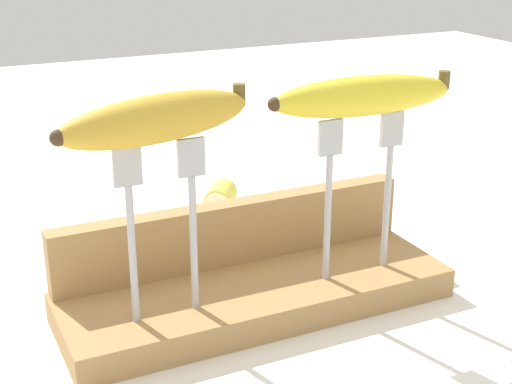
# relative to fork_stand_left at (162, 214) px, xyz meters

# --- Properties ---
(ground_plane) EXTENTS (3.00, 3.00, 0.00)m
(ground_plane) POSITION_rel_fork_stand_left_xyz_m (0.11, 0.02, -0.13)
(ground_plane) COLOR white
(wooden_board) EXTENTS (0.41, 0.14, 0.03)m
(wooden_board) POSITION_rel_fork_stand_left_xyz_m (0.11, 0.02, -0.12)
(wooden_board) COLOR #A87F4C
(wooden_board) RESTS_ON ground
(board_backstop) EXTENTS (0.40, 0.02, 0.07)m
(board_backstop) POSITION_rel_fork_stand_left_xyz_m (0.11, 0.08, -0.07)
(board_backstop) COLOR #A87F4C
(board_backstop) RESTS_ON wooden_board
(fork_stand_left) EXTENTS (0.09, 0.01, 0.17)m
(fork_stand_left) POSITION_rel_fork_stand_left_xyz_m (0.00, 0.00, 0.00)
(fork_stand_left) COLOR #B2B2B7
(fork_stand_left) RESTS_ON wooden_board
(fork_stand_right) EXTENTS (0.10, 0.01, 0.17)m
(fork_stand_right) POSITION_rel_fork_stand_left_xyz_m (0.21, -0.00, 0.00)
(fork_stand_right) COLOR #B2B2B7
(fork_stand_right) RESTS_ON wooden_board
(banana_raised_left) EXTENTS (0.20, 0.09, 0.04)m
(banana_raised_left) POSITION_rel_fork_stand_left_xyz_m (-0.00, -0.00, 0.09)
(banana_raised_left) COLOR gold
(banana_raised_left) RESTS_ON fork_stand_left
(banana_raised_right) EXTENTS (0.20, 0.05, 0.04)m
(banana_raised_right) POSITION_rel_fork_stand_left_xyz_m (0.21, 0.00, 0.09)
(banana_raised_right) COLOR yellow
(banana_raised_right) RESTS_ON fork_stand_right
(banana_chunk_near) EXTENTS (0.06, 0.06, 0.04)m
(banana_chunk_near) POSITION_rel_fork_stand_left_xyz_m (0.18, 0.30, -0.12)
(banana_chunk_near) COLOR #DBD147
(banana_chunk_near) RESTS_ON ground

